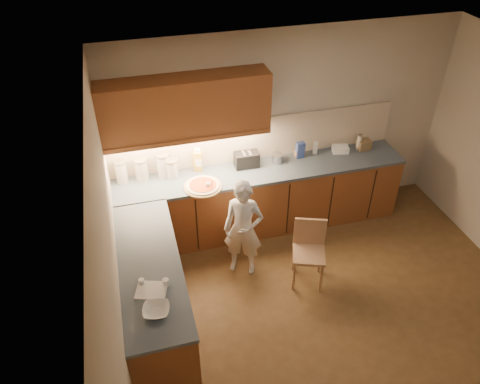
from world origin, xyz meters
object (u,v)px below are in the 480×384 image
Objects in this scene: child at (243,229)px; wooden_chair at (309,247)px; oil_jug at (198,161)px; pizza_on_board at (203,186)px; toaster at (247,160)px.

wooden_chair is at bearing -1.06° from child.
child is 1.08m from oil_jug.
pizza_on_board is 0.57× the size of wooden_chair.
pizza_on_board is at bearing 147.18° from child.
toaster reaches higher than pizza_on_board.
oil_jug is (0.02, 0.38, 0.12)m from pizza_on_board.
pizza_on_board is 0.71m from toaster.
wooden_chair is 2.64× the size of toaster.
child is 0.79m from wooden_chair.
oil_jug is (-0.33, 0.93, 0.43)m from child.
oil_jug is 0.62m from toaster.
wooden_chair is 1.74m from oil_jug.
pizza_on_board is 1.45m from wooden_chair.
oil_jug reaches higher than toaster.
oil_jug reaches higher than pizza_on_board.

